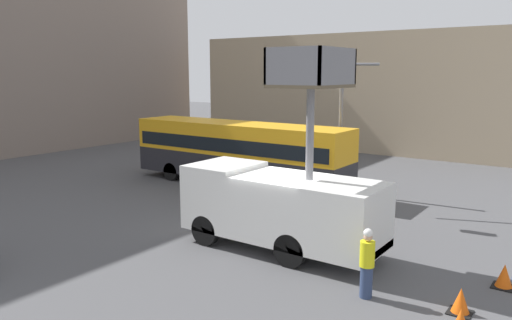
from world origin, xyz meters
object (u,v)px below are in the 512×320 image
object	(u,v)px
city_bus	(239,149)
road_worker_near_truck	(367,263)
traffic_cone_near_truck	(504,277)
traffic_cone_far_side	(461,301)
traffic_light_pole	(339,105)
road_worker_directing	(289,200)
utility_truck	(281,202)

from	to	relation	value
city_bus	road_worker_near_truck	distance (m)	13.42
city_bus	traffic_cone_near_truck	size ratio (longest dim) A/B	18.24
traffic_cone_far_side	traffic_light_pole	bearing A→B (deg)	41.71
road_worker_directing	traffic_cone_far_side	xyz separation A→B (m)	(-4.04, -7.31, -0.56)
road_worker_near_truck	traffic_cone_near_truck	bearing A→B (deg)	-86.29
utility_truck	city_bus	distance (m)	9.53
traffic_light_pole	traffic_cone_near_truck	distance (m)	10.76
city_bus	road_worker_near_truck	size ratio (longest dim) A/B	6.47
utility_truck	traffic_cone_near_truck	xyz separation A→B (m)	(1.04, -6.46, -1.29)
road_worker_near_truck	road_worker_directing	distance (m)	6.84
traffic_cone_near_truck	traffic_cone_far_side	xyz separation A→B (m)	(-2.21, 0.59, -0.01)
road_worker_near_truck	road_worker_directing	world-z (taller)	road_worker_near_truck
road_worker_near_truck	traffic_cone_far_side	world-z (taller)	road_worker_near_truck
traffic_light_pole	traffic_cone_near_truck	bearing A→B (deg)	-127.27
city_bus	traffic_cone_far_side	distance (m)	14.98
utility_truck	road_worker_near_truck	size ratio (longest dim) A/B	3.60
city_bus	traffic_light_pole	world-z (taller)	traffic_light_pole
road_worker_near_truck	traffic_cone_near_truck	size ratio (longest dim) A/B	2.82
traffic_cone_near_truck	traffic_cone_far_side	world-z (taller)	traffic_cone_near_truck
traffic_light_pole	road_worker_directing	xyz separation A→B (m)	(-4.22, -0.06, -3.42)
utility_truck	traffic_cone_far_side	world-z (taller)	utility_truck
utility_truck	road_worker_directing	bearing A→B (deg)	26.57
road_worker_directing	traffic_cone_far_side	size ratio (longest dim) A/B	2.74
utility_truck	traffic_cone_far_side	distance (m)	6.12
utility_truck	traffic_light_pole	distance (m)	7.73
utility_truck	traffic_cone_far_side	bearing A→B (deg)	-101.23
traffic_light_pole	road_worker_directing	size ratio (longest dim) A/B	3.65
city_bus	traffic_light_pole	size ratio (longest dim) A/B	1.88
traffic_light_pole	traffic_cone_far_side	xyz separation A→B (m)	(-8.26, -7.36, -3.98)
road_worker_directing	traffic_cone_far_side	world-z (taller)	road_worker_directing
city_bus	road_worker_directing	world-z (taller)	city_bus
utility_truck	road_worker_directing	xyz separation A→B (m)	(2.88, 1.44, -0.73)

